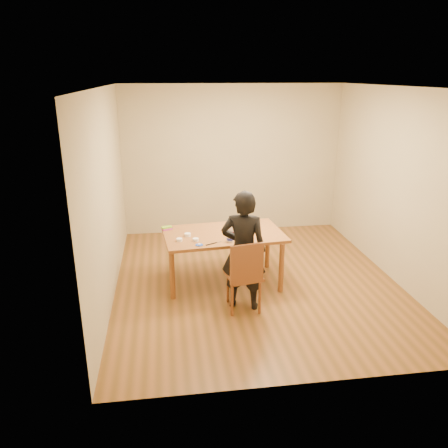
{
  "coord_description": "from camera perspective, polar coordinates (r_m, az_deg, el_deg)",
  "views": [
    {
      "loc": [
        -1.25,
        -5.62,
        2.86
      ],
      "look_at": [
        -0.47,
        -0.0,
        0.9
      ],
      "focal_mm": 35.0,
      "sensor_mm": 36.0,
      "label": 1
    }
  ],
  "objects": [
    {
      "name": "dining_chair",
      "position": [
        5.53,
        2.59,
        -6.78
      ],
      "size": [
        0.48,
        0.48,
        0.04
      ],
      "primitive_type": "cube",
      "rotation": [
        0.0,
        0.0,
        0.19
      ],
      "color": "brown",
      "rests_on": "floor"
    },
    {
      "name": "ramekin_multi",
      "position": [
        5.82,
        -5.85,
        -2.06
      ],
      "size": [
        0.08,
        0.08,
        0.04
      ],
      "primitive_type": "cylinder",
      "color": "white",
      "rests_on": "dining_table"
    },
    {
      "name": "room_shell",
      "position": [
        6.27,
        3.83,
        5.1
      ],
      "size": [
        4.0,
        4.5,
        2.7
      ],
      "color": "brown",
      "rests_on": "ground"
    },
    {
      "name": "frosting_dome",
      "position": [
        6.15,
        1.45,
        0.12
      ],
      "size": [
        0.23,
        0.23,
        0.03
      ],
      "primitive_type": "ellipsoid",
      "color": "white",
      "rests_on": "cake"
    },
    {
      "name": "frosting_lid",
      "position": [
        5.67,
        -3.25,
        -2.74
      ],
      "size": [
        0.1,
        0.1,
        0.01
      ],
      "primitive_type": "cylinder",
      "color": "#1B3BB0",
      "rests_on": "dining_table"
    },
    {
      "name": "dining_table",
      "position": [
        6.1,
        -0.06,
        -1.36
      ],
      "size": [
        1.73,
        1.12,
        0.04
      ],
      "primitive_type": "cube",
      "rotation": [
        0.0,
        0.0,
        0.09
      ],
      "color": "brown",
      "rests_on": "floor"
    },
    {
      "name": "person",
      "position": [
        5.43,
        2.56,
        -3.5
      ],
      "size": [
        0.65,
        0.52,
        1.55
      ],
      "primitive_type": "imported",
      "rotation": [
        0.0,
        0.0,
        2.84
      ],
      "color": "black",
      "rests_on": "floor"
    },
    {
      "name": "frosting_tub",
      "position": [
        5.78,
        0.79,
        -1.92
      ],
      "size": [
        0.09,
        0.09,
        0.08
      ],
      "primitive_type": "cylinder",
      "color": "white",
      "rests_on": "dining_table"
    },
    {
      "name": "cake",
      "position": [
        6.17,
        1.44,
        -0.33
      ],
      "size": [
        0.24,
        0.24,
        0.08
      ],
      "primitive_type": "cylinder",
      "color": "white",
      "rests_on": "cake_plate"
    },
    {
      "name": "ramekin_yellow",
      "position": [
        5.99,
        -4.78,
        -1.4
      ],
      "size": [
        0.09,
        0.09,
        0.04
      ],
      "primitive_type": "cylinder",
      "color": "white",
      "rests_on": "dining_table"
    },
    {
      "name": "candy_box_pink",
      "position": [
        6.27,
        -7.43,
        -0.63
      ],
      "size": [
        0.16,
        0.12,
        0.02
      ],
      "primitive_type": "cube",
      "rotation": [
        0.0,
        0.0,
        0.4
      ],
      "color": "#C82FA1",
      "rests_on": "dining_table"
    },
    {
      "name": "spatula",
      "position": [
        5.7,
        -1.65,
        -2.6
      ],
      "size": [
        0.16,
        0.09,
        0.01
      ],
      "primitive_type": "cube",
      "rotation": [
        0.0,
        0.0,
        0.48
      ],
      "color": "black",
      "rests_on": "dining_table"
    },
    {
      "name": "ramekin_green",
      "position": [
        5.81,
        -3.72,
        -2.06
      ],
      "size": [
        0.08,
        0.08,
        0.04
      ],
      "primitive_type": "cylinder",
      "color": "white",
      "rests_on": "dining_table"
    },
    {
      "name": "candy_box_green",
      "position": [
        6.27,
        -7.49,
        -0.43
      ],
      "size": [
        0.16,
        0.12,
        0.02
      ],
      "primitive_type": "cube",
      "rotation": [
        0.0,
        0.0,
        0.39
      ],
      "color": "#1B9329",
      "rests_on": "candy_box_pink"
    },
    {
      "name": "cake_plate",
      "position": [
        6.19,
        1.44,
        -0.76
      ],
      "size": [
        0.28,
        0.28,
        0.02
      ],
      "primitive_type": "cylinder",
      "color": "#AC0B1D",
      "rests_on": "dining_table"
    },
    {
      "name": "frosting_dollop",
      "position": [
        5.67,
        -3.25,
        -2.62
      ],
      "size": [
        0.04,
        0.04,
        0.02
      ],
      "primitive_type": "ellipsoid",
      "color": "white",
      "rests_on": "frosting_lid"
    }
  ]
}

